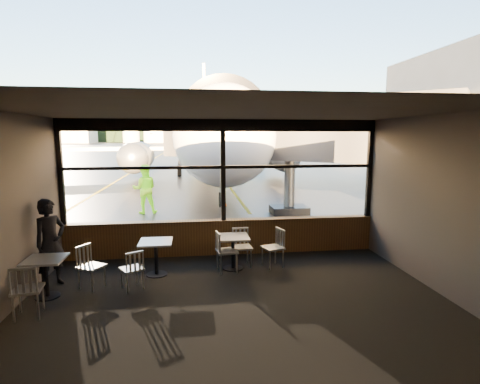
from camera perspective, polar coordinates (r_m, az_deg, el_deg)
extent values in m
plane|color=black|center=(129.54, -7.10, 7.03)|extent=(520.00, 520.00, 0.00)
cube|color=black|center=(7.23, -0.38, -16.63)|extent=(8.00, 6.00, 0.01)
cube|color=#38332D|center=(6.56, -0.42, 12.18)|extent=(8.00, 6.00, 0.04)
cube|color=#49403A|center=(8.18, 28.64, -1.90)|extent=(0.04, 6.00, 3.50)
cube|color=#49403A|center=(3.82, 5.21, -11.84)|extent=(8.00, 0.04, 3.50)
cube|color=#4D3117|center=(9.88, -2.53, -6.94)|extent=(8.00, 0.28, 0.90)
cube|color=black|center=(9.53, -2.64, 10.11)|extent=(8.00, 0.18, 0.30)
cube|color=black|center=(10.04, -25.69, 2.63)|extent=(0.12, 0.12, 2.60)
cube|color=black|center=(9.57, -2.60, 3.21)|extent=(0.12, 0.12, 2.60)
cube|color=black|center=(10.65, 19.12, 3.29)|extent=(0.12, 0.12, 2.60)
cube|color=black|center=(9.56, -2.60, 3.81)|extent=(8.00, 0.10, 0.08)
imported|color=black|center=(8.66, -26.93, -6.92)|extent=(0.75, 0.80, 1.83)
imported|color=#BFF219|center=(15.50, -14.33, 0.45)|extent=(1.03, 0.84, 1.97)
cone|color=#DF6607|center=(16.70, -2.64, -1.26)|extent=(0.37, 0.37, 0.51)
cylinder|color=silver|center=(193.71, -16.24, 8.10)|extent=(8.00, 8.00, 6.00)
cylinder|color=silver|center=(192.46, -13.27, 8.21)|extent=(8.00, 8.00, 6.00)
cylinder|color=silver|center=(191.72, -10.26, 8.30)|extent=(8.00, 8.00, 6.00)
cube|color=black|center=(219.52, -7.29, 9.15)|extent=(360.00, 3.00, 12.00)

